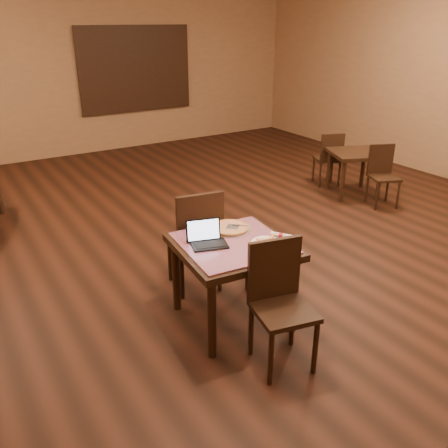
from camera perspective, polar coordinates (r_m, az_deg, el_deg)
ground at (r=5.97m, az=4.28°, el=-1.13°), size 10.00×10.00×0.00m
wall_back at (r=9.95m, az=-13.43°, el=17.24°), size 8.00×0.02×3.00m
mural at (r=10.08m, az=-10.58°, el=17.83°), size 2.34×0.05×1.64m
tiled_table at (r=4.01m, az=1.08°, el=-3.54°), size 1.00×1.00×0.76m
chair_main_near at (r=3.64m, az=6.66°, el=-8.64°), size 0.51×0.51×0.99m
chair_main_far at (r=4.51m, az=-3.31°, el=-1.40°), size 0.52×0.52×1.04m
laptop at (r=3.92m, az=-2.12°, el=-1.68°), size 0.34×0.30×0.20m
plate at (r=3.94m, az=5.21°, el=-2.33°), size 0.27×0.27×0.01m
pizza_slice at (r=3.94m, az=5.21°, el=-2.13°), size 0.28×0.28×0.02m
pizza_pan at (r=4.21m, az=0.68°, el=-0.59°), size 0.38×0.38×0.01m
pizza_whole at (r=4.20m, az=0.68°, el=-0.41°), size 0.34×0.34×0.02m
spatula at (r=4.19m, az=1.06°, el=-0.33°), size 0.25×0.26×0.01m
napkin_roll at (r=4.07m, az=6.90°, el=-1.37°), size 0.14×0.18×0.04m
other_table_a at (r=7.41m, az=15.47°, el=7.54°), size 0.93×0.93×0.66m
other_table_a_chair_near at (r=7.13m, az=18.51°, el=6.00°), size 0.49×0.49×0.86m
other_table_a_chair_far at (r=7.74m, az=12.55°, el=7.98°), size 0.49×0.49×0.86m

